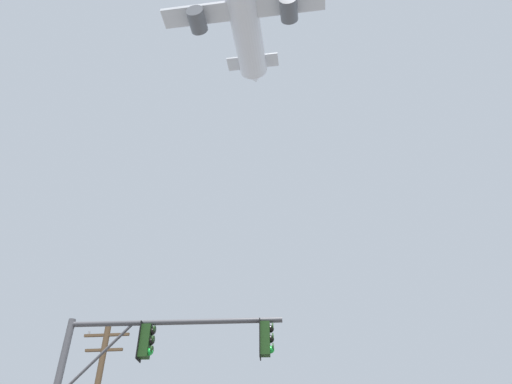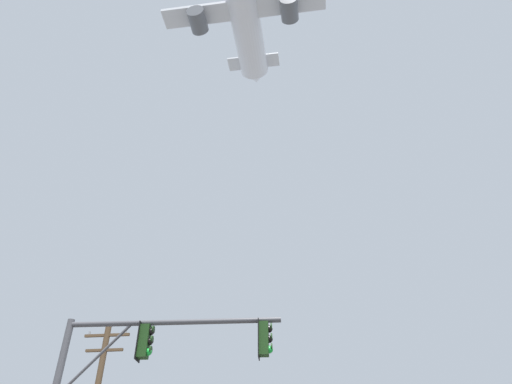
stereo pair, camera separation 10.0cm
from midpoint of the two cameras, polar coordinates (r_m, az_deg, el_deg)
signal_pole_near at (r=13.59m, az=-14.47°, el=-20.90°), size 6.15×0.60×6.15m
airplane at (r=59.66m, az=-1.66°, el=22.42°), size 19.81×25.64×7.02m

